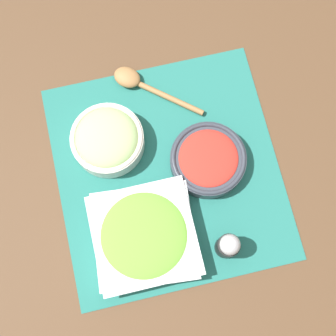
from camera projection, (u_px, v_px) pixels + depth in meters
ground_plane at (168, 172)px, 0.96m from camera, size 3.00×3.00×0.00m
placemat at (168, 172)px, 0.95m from camera, size 0.45×0.47×0.00m
tomato_bowl at (208, 159)px, 0.93m from camera, size 0.15×0.15×0.05m
lettuce_bowl at (144, 236)px, 0.89m from camera, size 0.20×0.20×0.06m
cucumber_bowl at (107, 139)px, 0.93m from camera, size 0.15×0.15×0.06m
wooden_spoon at (138, 83)px, 0.99m from camera, size 0.18×0.15×0.02m
pepper_shaker at (228, 246)px, 0.87m from camera, size 0.04×0.04×0.09m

